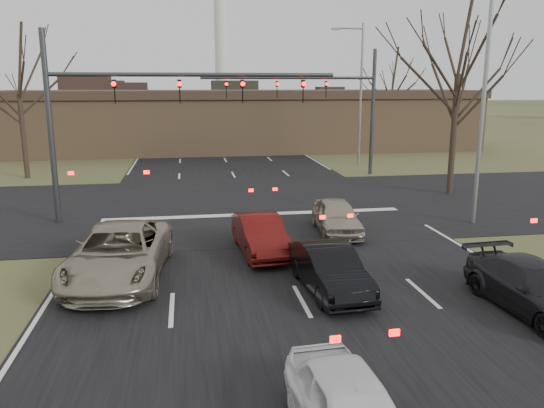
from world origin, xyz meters
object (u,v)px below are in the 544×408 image
at_px(mast_arm_far, 331,97).
at_px(car_charcoal_sedan, 535,288).
at_px(car_black_hatch, 330,269).
at_px(mast_arm_near, 130,102).
at_px(car_silver_suv, 119,253).
at_px(car_red_ahead, 260,235).
at_px(building, 241,120).
at_px(streetlight_right_near, 480,90).
at_px(car_silver_ahead, 337,216).
at_px(streetlight_right_far, 359,87).

bearing_deg(mast_arm_far, car_charcoal_sedan, -90.98).
bearing_deg(mast_arm_far, car_black_hatch, -105.16).
bearing_deg(car_black_hatch, mast_arm_far, 70.50).
height_order(mast_arm_near, car_charcoal_sedan, mast_arm_near).
relative_size(car_silver_suv, car_black_hatch, 1.46).
bearing_deg(car_charcoal_sedan, car_red_ahead, 133.01).
height_order(mast_arm_far, car_charcoal_sedan, mast_arm_far).
relative_size(car_black_hatch, car_charcoal_sedan, 0.89).
bearing_deg(car_silver_suv, car_red_ahead, 26.19).
relative_size(building, streetlight_right_near, 4.24).
relative_size(mast_arm_far, car_red_ahead, 2.73).
xyz_separation_m(mast_arm_far, streetlight_right_near, (2.64, -13.00, 0.57)).
relative_size(mast_arm_near, car_black_hatch, 3.03).
bearing_deg(car_silver_suv, mast_arm_far, 61.86).
height_order(car_black_hatch, car_charcoal_sedan, car_black_hatch).
xyz_separation_m(car_silver_suv, car_silver_ahead, (7.93, 3.92, -0.13)).
height_order(mast_arm_near, car_silver_ahead, mast_arm_near).
relative_size(mast_arm_far, car_charcoal_sedan, 2.48).
xyz_separation_m(mast_arm_far, streetlight_right_far, (3.14, 4.00, 0.57)).
bearing_deg(streetlight_right_near, car_silver_ahead, -175.51).
bearing_deg(car_silver_ahead, streetlight_right_far, 74.03).
xyz_separation_m(mast_arm_near, car_silver_suv, (0.13, -7.39, -4.26)).
distance_m(mast_arm_far, car_silver_suv, 21.15).
distance_m(mast_arm_near, car_silver_ahead, 9.82).
distance_m(car_red_ahead, car_silver_ahead, 3.98).
xyz_separation_m(car_red_ahead, car_silver_ahead, (3.36, 2.14, 0.00)).
relative_size(mast_arm_far, car_silver_ahead, 2.80).
bearing_deg(streetlight_right_far, streetlight_right_near, -91.68).
xyz_separation_m(car_black_hatch, car_silver_ahead, (1.90, 5.91, 0.02)).
bearing_deg(streetlight_right_near, building, 103.69).
height_order(building, car_black_hatch, building).
relative_size(car_red_ahead, car_silver_ahead, 1.03).
relative_size(building, mast_arm_near, 3.50).
xyz_separation_m(building, car_black_hatch, (-1.07, -34.38, -2.01)).
bearing_deg(streetlight_right_near, mast_arm_near, 167.95).
bearing_deg(streetlight_right_near, car_charcoal_sedan, -109.32).
relative_size(building, car_silver_suv, 7.28).
height_order(streetlight_right_far, car_silver_ahead, streetlight_right_far).
bearing_deg(car_black_hatch, streetlight_right_far, 65.92).
bearing_deg(car_red_ahead, streetlight_right_far, 58.99).
relative_size(mast_arm_near, streetlight_right_near, 1.21).
height_order(mast_arm_far, car_silver_suv, mast_arm_far).
distance_m(mast_arm_far, car_black_hatch, 20.55).
distance_m(building, streetlight_right_far, 13.53).
xyz_separation_m(streetlight_right_near, car_silver_suv, (-13.92, -4.39, -4.78)).
height_order(streetlight_right_far, car_charcoal_sedan, streetlight_right_far).
bearing_deg(streetlight_right_far, car_silver_ahead, -110.37).
height_order(car_silver_suv, car_charcoal_sedan, car_silver_suv).
distance_m(building, car_charcoal_sedan, 36.83).
xyz_separation_m(streetlight_right_far, car_silver_suv, (-14.42, -21.39, -4.78)).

